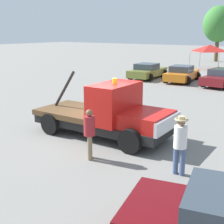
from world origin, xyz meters
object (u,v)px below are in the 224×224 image
at_px(tow_truck, 109,114).
at_px(parked_car_orange, 182,74).
at_px(canopy_tent_red, 209,48).
at_px(person_at_hood, 89,131).
at_px(tree_left, 219,24).
at_px(parked_car_maroon, 223,77).
at_px(parked_car_olive, 147,71).
at_px(person_near_truck, 180,141).

distance_m(tow_truck, parked_car_orange, 15.28).
bearing_deg(canopy_tent_red, tow_truck, -79.71).
bearing_deg(person_at_hood, canopy_tent_red, -120.37).
bearing_deg(person_at_hood, tree_left, -119.95).
bearing_deg(parked_car_maroon, parked_car_orange, 93.64).
bearing_deg(person_at_hood, parked_car_orange, -117.89).
relative_size(tow_truck, tree_left, 0.78).
bearing_deg(parked_car_olive, tree_left, -3.92).
bearing_deg(parked_car_orange, parked_car_maroon, -98.95).
height_order(person_near_truck, person_at_hood, person_near_truck).
height_order(person_at_hood, tree_left, tree_left).
relative_size(parked_car_orange, canopy_tent_red, 1.46).
bearing_deg(tow_truck, parked_car_olive, 111.92).
relative_size(canopy_tent_red, tree_left, 0.44).
xyz_separation_m(person_near_truck, parked_car_olive, (-10.22, 16.38, -0.40)).
bearing_deg(parked_car_olive, parked_car_orange, -93.01).
bearing_deg(person_near_truck, tree_left, -164.76).
relative_size(parked_car_olive, parked_car_maroon, 0.97).
xyz_separation_m(person_at_hood, canopy_tent_red, (-5.33, 27.19, 1.31)).
height_order(parked_car_olive, parked_car_orange, same).
relative_size(parked_car_olive, canopy_tent_red, 1.48).
distance_m(parked_car_olive, parked_car_maroon, 6.68).
xyz_separation_m(person_at_hood, parked_car_olive, (-7.34, 17.00, -0.32)).
xyz_separation_m(parked_car_maroon, tree_left, (-6.77, 19.55, 4.33)).
height_order(person_near_truck, parked_car_maroon, person_near_truck).
bearing_deg(parked_car_orange, person_at_hood, -173.36).
distance_m(person_near_truck, parked_car_olive, 19.31).
relative_size(person_near_truck, parked_car_orange, 0.38).
relative_size(parked_car_orange, parked_car_maroon, 0.96).
distance_m(parked_car_olive, tree_left, 19.96).
bearing_deg(parked_car_olive, tow_truck, -160.33).
distance_m(tow_truck, tree_left, 35.20).
xyz_separation_m(parked_car_maroon, canopy_tent_red, (-4.67, 10.25, 1.63)).
distance_m(person_at_hood, parked_car_maroon, 16.96).
bearing_deg(tree_left, person_at_hood, -78.50).
bearing_deg(parked_car_maroon, parked_car_olive, 95.18).
height_order(tow_truck, parked_car_maroon, tow_truck).
xyz_separation_m(parked_car_orange, parked_car_maroon, (3.46, -0.12, 0.00)).
bearing_deg(tow_truck, tree_left, 99.03).
height_order(person_near_truck, parked_car_olive, person_near_truck).
bearing_deg(parked_car_maroon, person_at_hood, -172.11).
bearing_deg(parked_car_maroon, tree_left, 24.77).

